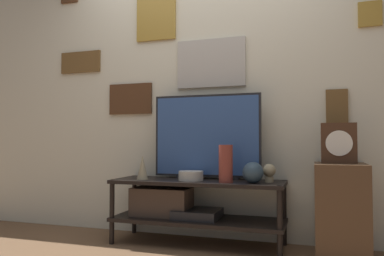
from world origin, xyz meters
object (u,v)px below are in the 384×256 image
(decorative_bust, at_px, (269,172))
(mantel_clock, at_px, (339,143))
(vase_slim_bronze, at_px, (143,167))
(vase_tall_ceramic, at_px, (226,164))
(television, at_px, (207,136))
(vase_round_glass, at_px, (253,172))
(vase_wide_bowl, at_px, (191,176))

(decorative_bust, bearing_deg, mantel_clock, -0.70)
(vase_slim_bronze, relative_size, vase_tall_ceramic, 0.69)
(decorative_bust, bearing_deg, vase_slim_bronze, -174.69)
(television, relative_size, decorative_bust, 6.50)
(vase_tall_ceramic, bearing_deg, vase_slim_bronze, 177.33)
(vase_round_glass, xyz_separation_m, vase_wide_bowl, (-0.51, 0.05, -0.04))
(television, relative_size, vase_round_glass, 5.72)
(vase_round_glass, xyz_separation_m, decorative_bust, (0.11, 0.10, -0.00))
(television, xyz_separation_m, vase_wide_bowl, (-0.09, -0.14, -0.32))
(vase_wide_bowl, xyz_separation_m, decorative_bust, (0.62, 0.05, 0.04))
(vase_slim_bronze, bearing_deg, television, 20.37)
(decorative_bust, bearing_deg, television, 170.23)
(vase_slim_bronze, xyz_separation_m, vase_round_glass, (0.92, -0.01, -0.02))
(vase_wide_bowl, height_order, mantel_clock, mantel_clock)
(vase_slim_bronze, height_order, decorative_bust, vase_slim_bronze)
(vase_wide_bowl, xyz_separation_m, mantel_clock, (1.12, 0.05, 0.26))
(vase_round_glass, distance_m, vase_tall_ceramic, 0.21)
(television, height_order, vase_round_glass, television)
(vase_round_glass, xyz_separation_m, vase_tall_ceramic, (-0.20, -0.03, 0.06))
(vase_slim_bronze, bearing_deg, vase_wide_bowl, 5.79)
(vase_slim_bronze, height_order, vase_tall_ceramic, vase_tall_ceramic)
(television, distance_m, vase_tall_ceramic, 0.38)
(vase_round_glass, height_order, vase_wide_bowl, vase_round_glass)
(vase_tall_ceramic, distance_m, decorative_bust, 0.34)
(vase_round_glass, xyz_separation_m, mantel_clock, (0.61, 0.10, 0.22))
(vase_round_glass, distance_m, mantel_clock, 0.66)
(television, xyz_separation_m, vase_tall_ceramic, (0.21, -0.22, -0.22))
(vase_wide_bowl, relative_size, vase_tall_ceramic, 0.69)
(decorative_bust, xyz_separation_m, mantel_clock, (0.50, -0.01, 0.22))
(vase_slim_bronze, height_order, vase_wide_bowl, vase_slim_bronze)
(television, xyz_separation_m, decorative_bust, (0.53, -0.09, -0.28))
(television, bearing_deg, mantel_clock, -5.38)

